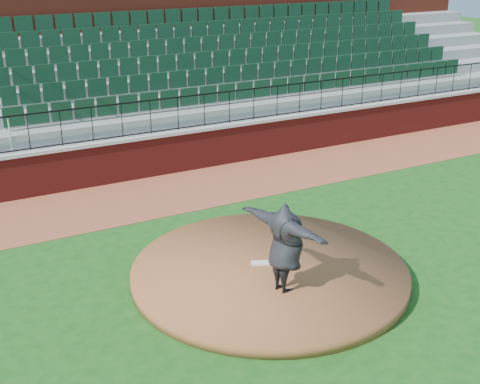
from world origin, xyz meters
name	(u,v)px	position (x,y,z in m)	size (l,w,h in m)	color
ground	(274,271)	(0.00, 0.00, 0.00)	(90.00, 90.00, 0.00)	#164914
warning_track	(174,191)	(0.00, 5.40, 0.01)	(34.00, 3.20, 0.01)	brown
field_wall	(153,156)	(0.00, 7.00, 0.60)	(34.00, 0.35, 1.20)	maroon
wall_cap	(151,135)	(0.00, 7.00, 1.25)	(34.00, 0.45, 0.10)	#B7B7B7
wall_railing	(151,117)	(0.00, 7.00, 1.80)	(34.00, 0.05, 1.00)	black
seating_stands	(120,84)	(0.00, 9.72, 2.30)	(34.00, 5.10, 4.60)	gray
concourse_wall	(94,58)	(0.00, 12.52, 2.75)	(34.00, 0.50, 5.50)	maroon
pitchers_mound	(269,272)	(-0.23, -0.21, 0.12)	(5.74, 5.74, 0.25)	brown
pitching_rubber	(267,263)	(-0.21, -0.05, 0.27)	(0.64, 0.16, 0.04)	silver
pitcher	(285,247)	(-0.47, -1.15, 1.15)	(2.22, 0.61, 1.81)	black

